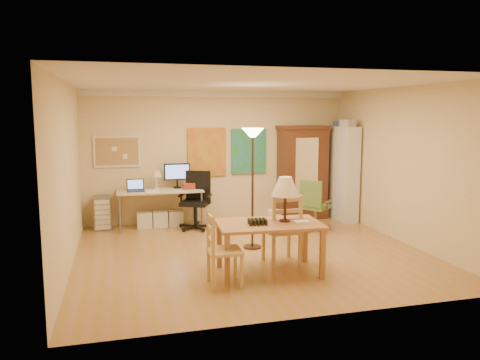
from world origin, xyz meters
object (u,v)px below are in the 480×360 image
object	(u,v)px
computer_desk	(162,204)
bookshelf	(344,174)
armoire	(302,178)
dining_table	(275,213)
office_chair_green	(314,217)
office_chair_black	(196,214)

from	to	relation	value
computer_desk	bookshelf	distance (m)	3.83
computer_desk	armoire	distance (m)	3.05
dining_table	office_chair_green	world-z (taller)	dining_table
dining_table	bookshelf	xyz separation A→B (m)	(2.48, 2.77, 0.12)
dining_table	bookshelf	size ratio (longest dim) A/B	0.76
computer_desk	office_chair_green	distance (m)	3.01
office_chair_black	armoire	world-z (taller)	armoire
dining_table	armoire	bearing A→B (deg)	61.86
dining_table	office_chair_green	bearing A→B (deg)	53.78
bookshelf	office_chair_black	bearing A→B (deg)	179.15
dining_table	armoire	distance (m)	3.64
dining_table	bookshelf	distance (m)	3.72
dining_table	office_chair_green	xyz separation A→B (m)	(1.51, 2.06, -0.59)
armoire	office_chair_green	bearing A→B (deg)	-100.27
computer_desk	office_chair_green	bearing A→B (deg)	-20.82
bookshelf	office_chair_green	bearing A→B (deg)	-143.84
office_chair_black	armoire	bearing A→B (deg)	9.38
computer_desk	office_chair_black	bearing A→B (deg)	-26.15
office_chair_green	bookshelf	xyz separation A→B (m)	(0.97, 0.71, 0.72)
armoire	bookshelf	xyz separation A→B (m)	(0.76, -0.44, 0.12)
office_chair_black	dining_table	bearing A→B (deg)	-76.69
office_chair_black	bookshelf	world-z (taller)	bookshelf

